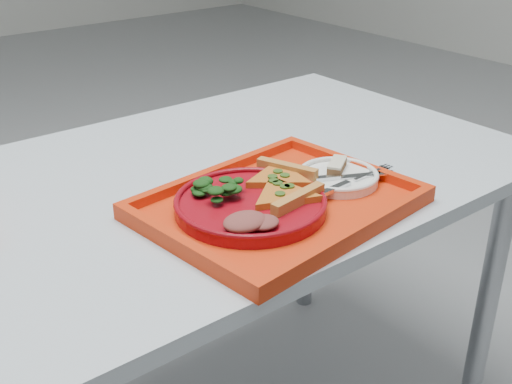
# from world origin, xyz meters

# --- Properties ---
(table) EXTENTS (1.60, 0.80, 0.75)m
(table) POSITION_xyz_m (0.00, 0.00, 0.68)
(table) COLOR #ABB4C0
(table) RESTS_ON ground
(tray_main) EXTENTS (0.49, 0.40, 0.01)m
(tray_main) POSITION_xyz_m (0.15, -0.21, 0.76)
(tray_main) COLOR red
(tray_main) RESTS_ON table
(dinner_plate) EXTENTS (0.26, 0.26, 0.02)m
(dinner_plate) POSITION_xyz_m (0.09, -0.20, 0.77)
(dinner_plate) COLOR maroon
(dinner_plate) RESTS_ON tray_main
(side_plate) EXTENTS (0.15, 0.15, 0.01)m
(side_plate) POSITION_xyz_m (0.29, -0.21, 0.77)
(side_plate) COLOR white
(side_plate) RESTS_ON tray_main
(pizza_slice_a) EXTENTS (0.14, 0.15, 0.02)m
(pizza_slice_a) POSITION_xyz_m (0.14, -0.22, 0.79)
(pizza_slice_a) COLOR orange
(pizza_slice_a) RESTS_ON dinner_plate
(pizza_slice_b) EXTENTS (0.17, 0.16, 0.02)m
(pizza_slice_b) POSITION_xyz_m (0.18, -0.16, 0.79)
(pizza_slice_b) COLOR orange
(pizza_slice_b) RESTS_ON dinner_plate
(salad_heap) EXTENTS (0.08, 0.07, 0.04)m
(salad_heap) POSITION_xyz_m (0.07, -0.15, 0.80)
(salad_heap) COLOR black
(salad_heap) RESTS_ON dinner_plate
(meat_portion) EXTENTS (0.07, 0.06, 0.02)m
(meat_portion) POSITION_xyz_m (0.03, -0.27, 0.79)
(meat_portion) COLOR brown
(meat_portion) RESTS_ON dinner_plate
(dessert_bar) EXTENTS (0.07, 0.06, 0.02)m
(dessert_bar) POSITION_xyz_m (0.31, -0.19, 0.79)
(dessert_bar) COLOR #522E1B
(dessert_bar) RESTS_ON side_plate
(knife) EXTENTS (0.17, 0.09, 0.01)m
(knife) POSITION_xyz_m (0.30, -0.23, 0.78)
(knife) COLOR silver
(knife) RESTS_ON side_plate
(fork) EXTENTS (0.19, 0.03, 0.01)m
(fork) POSITION_xyz_m (0.29, -0.25, 0.78)
(fork) COLOR silver
(fork) RESTS_ON side_plate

